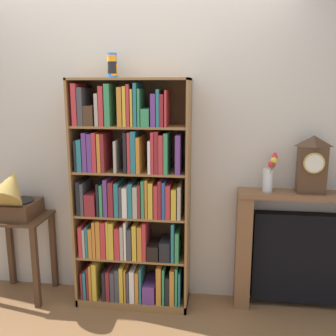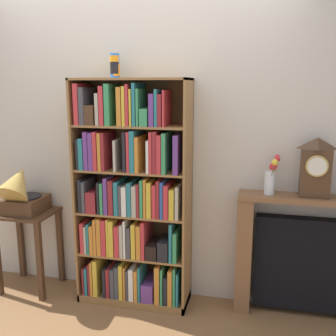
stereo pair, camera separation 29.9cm
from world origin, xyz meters
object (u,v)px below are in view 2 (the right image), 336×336
(gramophone, at_px, (21,191))
(flower_vase, at_px, (271,177))
(cup_stack, at_px, (115,66))
(mantel_clock, at_px, (316,167))
(bookshelf, at_px, (131,203))
(side_table_left, at_px, (28,234))
(fireplace_mantel, at_px, (318,259))

(gramophone, height_order, flower_vase, flower_vase)
(cup_stack, relative_size, mantel_clock, 0.42)
(bookshelf, distance_m, side_table_left, 1.00)
(mantel_clock, height_order, flower_vase, mantel_clock)
(cup_stack, height_order, fireplace_mantel, cup_stack)
(gramophone, xyz_separation_m, mantel_clock, (2.32, 0.15, 0.29))
(fireplace_mantel, relative_size, flower_vase, 4.17)
(cup_stack, distance_m, mantel_clock, 1.68)
(side_table_left, bearing_deg, bookshelf, 1.35)
(bookshelf, xyz_separation_m, side_table_left, (-0.94, -0.02, -0.35))
(cup_stack, xyz_separation_m, side_table_left, (-0.81, -0.08, -1.41))
(fireplace_mantel, distance_m, mantel_clock, 0.72)
(cup_stack, distance_m, flower_vase, 1.45)
(bookshelf, xyz_separation_m, flower_vase, (1.08, 0.07, 0.25))
(side_table_left, bearing_deg, gramophone, -90.00)
(cup_stack, bearing_deg, flower_vase, 0.76)
(mantel_clock, xyz_separation_m, flower_vase, (-0.31, 0.00, -0.09))
(bookshelf, relative_size, mantel_clock, 4.16)
(bookshelf, xyz_separation_m, mantel_clock, (1.38, 0.07, 0.34))
(flower_vase, bearing_deg, gramophone, -175.71)
(side_table_left, xyz_separation_m, fireplace_mantel, (2.39, 0.12, -0.02))
(bookshelf, bearing_deg, flower_vase, 3.94)
(cup_stack, relative_size, flower_vase, 0.62)
(gramophone, bearing_deg, flower_vase, 4.29)
(gramophone, xyz_separation_m, flower_vase, (2.01, 0.15, 0.20))
(flower_vase, bearing_deg, mantel_clock, -0.35)
(flower_vase, bearing_deg, bookshelf, -176.06)
(bookshelf, relative_size, gramophone, 3.85)
(flower_vase, bearing_deg, cup_stack, -179.24)
(flower_vase, bearing_deg, fireplace_mantel, 2.88)
(cup_stack, distance_m, gramophone, 1.30)
(mantel_clock, bearing_deg, gramophone, -176.32)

